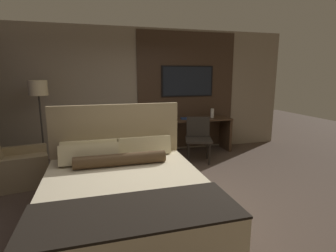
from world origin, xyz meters
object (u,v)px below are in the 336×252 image
Objects in this scene: vase_tall at (168,114)px; armchair_by_window at (18,168)px; tv at (187,81)px; desk_chair at (198,135)px; book at (186,118)px; floor_lamp at (39,95)px; vase_short at (212,113)px; desk at (190,129)px; bed at (125,195)px.

armchair_by_window is at bearing -163.09° from vase_tall.
tv is 4.84× the size of vase_tall.
desk_chair is 0.66m from book.
floor_lamp is 3.69m from vase_short.
vase_tall is at bearing -172.89° from desk.
vase_tall is (-0.55, -0.30, -0.71)m from tv.
armchair_by_window is 1.40m from floor_lamp.
floor_lamp is at bearing 118.60° from bed.
tv reaches higher than bed.
desk is at bearing 101.91° from desk_chair.
desk_chair is at bearing -95.99° from armchair_by_window.
bed is 2.28m from armchair_by_window.
vase_short is at bearing -3.66° from desk.
desk is 3.25m from floor_lamp.
desk is at bearing -85.46° from armchair_by_window.
vase_short is (0.60, 0.62, 0.34)m from desk_chair.
vase_tall is at bearing -177.27° from book.
book is (1.68, 2.53, 0.46)m from bed.
vase_tall is at bearing -178.17° from vase_short.
vase_tall reaches higher than armchair_by_window.
desk_chair is 3.91× the size of book.
armchair_by_window is (-3.40, -0.94, -0.29)m from desk.
desk is 8.73× the size of vase_short.
desk_chair is (-0.07, -0.89, -1.08)m from tv.
floor_lamp is at bearing -176.43° from desk.
bed is 2.61m from desk_chair.
desk is 1.48× the size of tv.
book is (-0.07, 0.60, 0.25)m from desk_chair.
vase_tall reaches higher than book.
tv is 1.40m from desk_chair.
tv reaches higher than armchair_by_window.
tv is at bearing 7.86° from floor_lamp.
desk_chair is 4.31× the size of vase_short.
book is (2.98, 0.15, -0.61)m from floor_lamp.
vase_short is at bearing 1.83° from vase_tall.
bed is at bearing -125.21° from desk.
bed is 1.23× the size of desk.
bed is 3.59m from tv.
vase_tall is at bearing 147.36° from desk_chair.
vase_tall is (2.85, 0.87, 0.67)m from armchair_by_window.
floor_lamp is at bearing -177.19° from vase_tall.
desk_chair reaches higher than armchair_by_window.
floor_lamp is at bearing -172.14° from tv.
vase_tall is at bearing 63.17° from bed.
floor_lamp reaches higher than desk_chair.
book is at bearing -160.35° from desk.
bed reaches higher than book.
book is at bearing 56.37° from bed.
desk_chair is at bearing 47.69° from bed.
desk is at bearing 7.11° from vase_tall.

